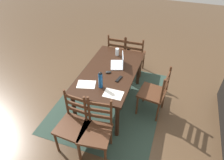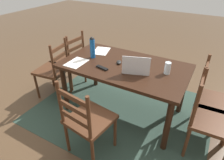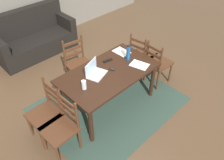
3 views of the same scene
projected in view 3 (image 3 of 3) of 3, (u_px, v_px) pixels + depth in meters
The scene contains 16 objects.
ground_plane at pixel (109, 104), 4.09m from camera, with size 14.00×14.00×0.00m, color brown.
area_rug at pixel (109, 104), 4.08m from camera, with size 2.40×1.95×0.01m, color #2D4238.
dining_table at pixel (109, 76), 3.66m from camera, with size 1.61×0.91×0.75m.
chair_right_near at pixel (157, 63), 4.28m from camera, with size 0.47×0.47×0.95m.
chair_far_head at pixel (79, 64), 4.24m from camera, with size 0.49×0.49×0.95m.
chair_left_far at pixel (47, 113), 3.30m from camera, with size 0.46×0.46×0.95m.
chair_right_far at pixel (142, 55), 4.47m from camera, with size 0.49×0.49×0.95m.
chair_left_near at pixel (61, 127), 3.10m from camera, with size 0.46×0.46×0.95m.
couch at pixel (34, 38), 5.21m from camera, with size 1.80×0.80×1.00m.
laptop at pixel (94, 71), 3.52m from camera, with size 0.37×0.31×0.23m.
water_bottle at pixel (128, 52), 3.77m from camera, with size 0.07×0.07×0.29m.
drinking_glass at pixel (84, 85), 3.25m from camera, with size 0.07×0.07×0.14m, color silver.
computer_mouse at pixel (112, 69), 3.64m from camera, with size 0.06×0.10×0.03m, color black.
tv_remote at pixel (108, 60), 3.83m from camera, with size 0.04×0.17×0.02m, color black.
paper_stack_left at pixel (139, 65), 3.74m from camera, with size 0.21×0.30×0.00m, color white.
paper_stack_right at pixel (121, 52), 4.05m from camera, with size 0.21×0.30×0.00m, color white.
Camera 3 is at (-1.96, -2.07, 2.96)m, focal length 35.91 mm.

